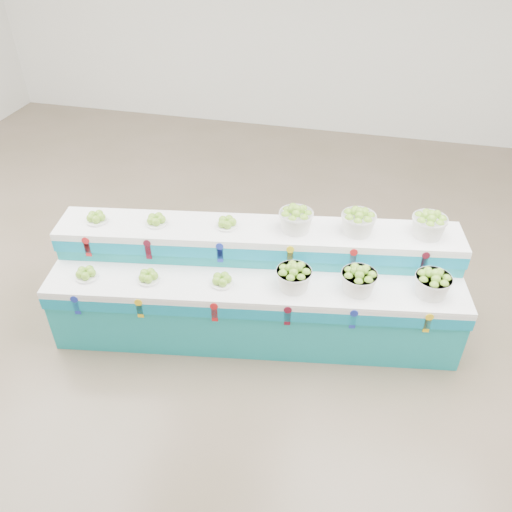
% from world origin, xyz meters
% --- Properties ---
extents(ground, '(10.00, 10.00, 0.00)m').
position_xyz_m(ground, '(0.00, 0.00, 0.00)').
color(ground, brown).
rests_on(ground, ground).
extents(back_wall, '(10.00, 0.00, 10.00)m').
position_xyz_m(back_wall, '(0.00, 5.00, 2.00)').
color(back_wall, silver).
rests_on(back_wall, ground).
extents(display_stand, '(3.93, 1.59, 1.02)m').
position_xyz_m(display_stand, '(0.79, 0.00, 0.51)').
color(display_stand, teal).
rests_on(display_stand, ground).
extents(plate_lower_left, '(0.24, 0.24, 0.10)m').
position_xyz_m(plate_lower_left, '(-0.69, -0.48, 0.77)').
color(plate_lower_left, white).
rests_on(plate_lower_left, display_stand).
extents(plate_lower_mid, '(0.24, 0.24, 0.10)m').
position_xyz_m(plate_lower_mid, '(-0.12, -0.38, 0.77)').
color(plate_lower_mid, white).
rests_on(plate_lower_mid, display_stand).
extents(plate_lower_right, '(0.24, 0.24, 0.10)m').
position_xyz_m(plate_lower_right, '(0.54, -0.28, 0.77)').
color(plate_lower_right, white).
rests_on(plate_lower_right, display_stand).
extents(basket_lower_left, '(0.36, 0.36, 0.23)m').
position_xyz_m(basket_lower_left, '(1.17, -0.17, 0.84)').
color(basket_lower_left, silver).
rests_on(basket_lower_left, display_stand).
extents(basket_lower_mid, '(0.36, 0.36, 0.23)m').
position_xyz_m(basket_lower_mid, '(1.73, -0.08, 0.84)').
color(basket_lower_mid, silver).
rests_on(basket_lower_mid, display_stand).
extents(basket_lower_right, '(0.36, 0.36, 0.23)m').
position_xyz_m(basket_lower_right, '(2.36, 0.02, 0.84)').
color(basket_lower_right, silver).
rests_on(basket_lower_right, display_stand).
extents(plate_upper_left, '(0.24, 0.24, 0.10)m').
position_xyz_m(plate_upper_left, '(-0.77, -0.01, 1.07)').
color(plate_upper_left, white).
rests_on(plate_upper_left, display_stand).
extents(plate_upper_mid, '(0.24, 0.24, 0.10)m').
position_xyz_m(plate_upper_mid, '(-0.20, 0.08, 1.07)').
color(plate_upper_mid, white).
rests_on(plate_upper_mid, display_stand).
extents(plate_upper_right, '(0.24, 0.24, 0.10)m').
position_xyz_m(plate_upper_right, '(0.46, 0.19, 1.07)').
color(plate_upper_right, white).
rests_on(plate_upper_right, display_stand).
extents(basket_upper_left, '(0.36, 0.36, 0.23)m').
position_xyz_m(basket_upper_left, '(1.09, 0.29, 1.14)').
color(basket_upper_left, silver).
rests_on(basket_upper_left, display_stand).
extents(basket_upper_mid, '(0.36, 0.36, 0.23)m').
position_xyz_m(basket_upper_mid, '(1.65, 0.39, 1.14)').
color(basket_upper_mid, silver).
rests_on(basket_upper_mid, display_stand).
extents(basket_upper_right, '(0.36, 0.36, 0.23)m').
position_xyz_m(basket_upper_right, '(2.28, 0.49, 1.14)').
color(basket_upper_right, silver).
rests_on(basket_upper_right, display_stand).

